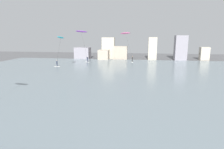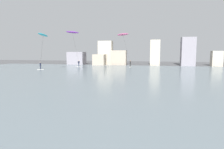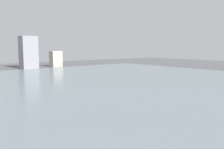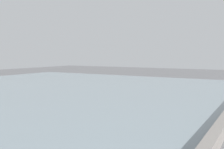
# 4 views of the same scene
# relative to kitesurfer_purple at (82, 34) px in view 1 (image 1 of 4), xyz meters

# --- Properties ---
(water_bay) EXTENTS (84.00, 52.00, 0.10)m
(water_bay) POSITION_rel_kitesurfer_purple_xyz_m (17.69, -18.97, -8.13)
(water_bay) COLOR gray
(water_bay) RESTS_ON ground
(far_shore_buildings) EXTENTS (43.43, 6.00, 7.79)m
(far_shore_buildings) POSITION_rel_kitesurfer_purple_xyz_m (14.72, 8.84, -5.25)
(far_shore_buildings) COLOR gray
(far_shore_buildings) RESTS_ON ground
(kitesurfer_purple) EXTENTS (4.19, 1.85, 9.24)m
(kitesurfer_purple) POSITION_rel_kitesurfer_purple_xyz_m (0.00, 0.00, 0.00)
(kitesurfer_purple) COLOR silver
(kitesurfer_purple) RESTS_ON water_bay
(kitesurfer_cyan) EXTENTS (3.79, 4.64, 7.66)m
(kitesurfer_cyan) POSITION_rel_kitesurfer_purple_xyz_m (-1.58, -11.81, -1.36)
(kitesurfer_cyan) COLOR silver
(kitesurfer_cyan) RESTS_ON water_bay
(kitesurfer_pink) EXTENTS (4.36, 4.42, 8.74)m
(kitesurfer_pink) POSITION_rel_kitesurfer_purple_xyz_m (12.51, 3.52, -0.41)
(kitesurfer_pink) COLOR silver
(kitesurfer_pink) RESTS_ON water_bay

